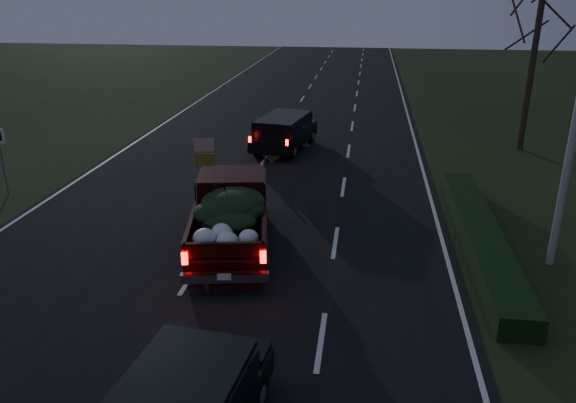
# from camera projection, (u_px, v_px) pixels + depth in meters

# --- Properties ---
(ground) EXTENTS (120.00, 120.00, 0.00)m
(ground) POSITION_uv_depth(u_px,v_px,m) (193.00, 275.00, 14.76)
(ground) COLOR black
(ground) RESTS_ON ground
(road_asphalt) EXTENTS (14.00, 120.00, 0.02)m
(road_asphalt) POSITION_uv_depth(u_px,v_px,m) (193.00, 275.00, 14.75)
(road_asphalt) COLOR black
(road_asphalt) RESTS_ON ground
(hedge_row) EXTENTS (1.00, 10.00, 0.60)m
(hedge_row) POSITION_uv_depth(u_px,v_px,m) (480.00, 235.00, 16.41)
(hedge_row) COLOR black
(hedge_row) RESTS_ON ground
(route_sign) EXTENTS (0.55, 0.08, 2.50)m
(route_sign) POSITION_uv_depth(u_px,v_px,m) (0.00, 151.00, 19.89)
(route_sign) COLOR gray
(route_sign) RESTS_ON ground
(bare_tree_far) EXTENTS (3.60, 3.60, 7.00)m
(bare_tree_far) POSITION_uv_depth(u_px,v_px,m) (537.00, 33.00, 24.33)
(bare_tree_far) COLOR black
(bare_tree_far) RESTS_ON ground
(pickup_truck) EXTENTS (2.99, 5.72, 2.85)m
(pickup_truck) POSITION_uv_depth(u_px,v_px,m) (231.00, 211.00, 16.12)
(pickup_truck) COLOR #320706
(pickup_truck) RESTS_ON ground
(lead_suv) EXTENTS (2.65, 4.77, 1.30)m
(lead_suv) POSITION_uv_depth(u_px,v_px,m) (284.00, 129.00, 25.78)
(lead_suv) COLOR black
(lead_suv) RESTS_ON ground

